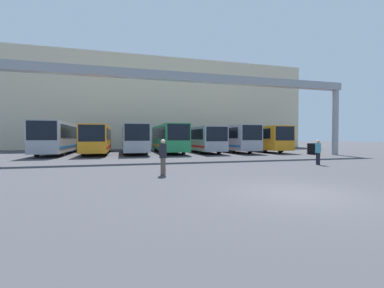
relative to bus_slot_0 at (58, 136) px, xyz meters
The scene contains 13 objects.
ground_plane 26.01m from the bus_slot_0, 62.87° to the right, with size 200.00×200.00×0.00m, color #38383D.
building_backdrop 22.05m from the bus_slot_0, 56.30° to the left, with size 54.43×12.00×15.05m.
overhead_gantry 15.15m from the bus_slot_0, 35.43° to the right, with size 32.49×0.80×7.35m.
bus_slot_0 is the anchor object (origin of this frame).
bus_slot_1 3.95m from the bus_slot_0, ahead, with size 2.45×11.53×3.03m.
bus_slot_2 7.90m from the bus_slot_0, ahead, with size 2.52×12.47×3.16m.
bus_slot_3 11.83m from the bus_slot_0, ahead, with size 2.47×11.57×3.21m.
bus_slot_4 15.78m from the bus_slot_0, ahead, with size 2.54×10.46×2.99m.
bus_slot_5 19.71m from the bus_slot_0, ahead, with size 2.54×11.41×3.20m.
bus_slot_6 23.66m from the bus_slot_0, ahead, with size 2.59×10.99×3.12m.
pedestrian_mid_left 24.80m from the bus_slot_0, 40.53° to the right, with size 0.34×0.34×1.64m.
pedestrian_near_center 19.79m from the bus_slot_0, 64.97° to the right, with size 0.35×0.35×1.70m.
tire_stack 27.06m from the bus_slot_0, 15.21° to the right, with size 1.04×1.04×1.20m.
Camera 1 is at (-5.38, -6.91, 1.77)m, focal length 24.00 mm.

